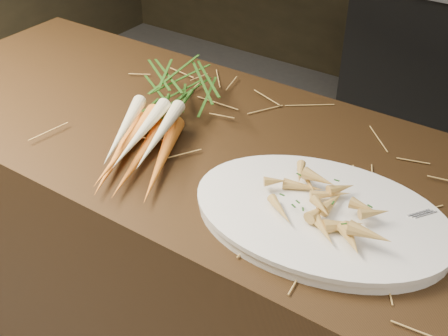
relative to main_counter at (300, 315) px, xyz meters
The scene contains 6 objects.
main_counter is the anchor object (origin of this frame).
straw_bedding 0.46m from the main_counter, 90.00° to the left, with size 1.40×0.60×0.02m, color #AA8941, non-canonical shape.
root_veg_bunch 0.65m from the main_counter, behind, with size 0.36×0.58×0.11m.
serving_platter 0.49m from the main_counter, 61.31° to the right, with size 0.50×0.33×0.03m, color white, non-canonical shape.
roasted_veg_heap 0.52m from the main_counter, 61.31° to the right, with size 0.25×0.18×0.06m, color #B47D35, non-canonical shape.
serving_fork 0.55m from the main_counter, 26.12° to the right, with size 0.02×0.19×0.00m, color silver.
Camera 1 is at (0.38, -0.62, 1.63)m, focal length 45.00 mm.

